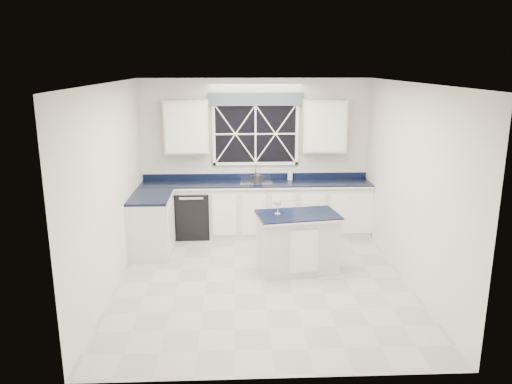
{
  "coord_description": "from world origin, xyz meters",
  "views": [
    {
      "loc": [
        -0.37,
        -6.44,
        2.95
      ],
      "look_at": [
        -0.07,
        0.4,
        1.17
      ],
      "focal_mm": 35.0,
      "sensor_mm": 36.0,
      "label": 1
    }
  ],
  "objects_px": {
    "dishwasher": "(193,213)",
    "soap_bottle": "(290,175)",
    "island": "(297,242)",
    "faucet": "(256,171)",
    "kettle": "(258,178)",
    "wine_glass": "(278,202)"
  },
  "relations": [
    {
      "from": "island",
      "to": "soap_bottle",
      "type": "bearing_deg",
      "value": 78.16
    },
    {
      "from": "faucet",
      "to": "soap_bottle",
      "type": "relative_size",
      "value": 1.74
    },
    {
      "from": "dishwasher",
      "to": "soap_bottle",
      "type": "xyz_separation_m",
      "value": [
        1.71,
        0.19,
        0.62
      ]
    },
    {
      "from": "faucet",
      "to": "soap_bottle",
      "type": "bearing_deg",
      "value": -0.09
    },
    {
      "from": "soap_bottle",
      "to": "kettle",
      "type": "bearing_deg",
      "value": -163.67
    },
    {
      "from": "dishwasher",
      "to": "soap_bottle",
      "type": "relative_size",
      "value": 4.72
    },
    {
      "from": "kettle",
      "to": "soap_bottle",
      "type": "height_order",
      "value": "kettle"
    },
    {
      "from": "island",
      "to": "kettle",
      "type": "height_order",
      "value": "kettle"
    },
    {
      "from": "kettle",
      "to": "wine_glass",
      "type": "distance_m",
      "value": 1.62
    },
    {
      "from": "dishwasher",
      "to": "island",
      "type": "distance_m",
      "value": 2.28
    },
    {
      "from": "island",
      "to": "dishwasher",
      "type": "bearing_deg",
      "value": 126.29
    },
    {
      "from": "kettle",
      "to": "wine_glass",
      "type": "relative_size",
      "value": 0.99
    },
    {
      "from": "faucet",
      "to": "wine_glass",
      "type": "relative_size",
      "value": 1.23
    },
    {
      "from": "faucet",
      "to": "soap_bottle",
      "type": "xyz_separation_m",
      "value": [
        0.61,
        -0.0,
        -0.07
      ]
    },
    {
      "from": "kettle",
      "to": "dishwasher",
      "type": "bearing_deg",
      "value": -160.51
    },
    {
      "from": "dishwasher",
      "to": "kettle",
      "type": "distance_m",
      "value": 1.28
    },
    {
      "from": "island",
      "to": "soap_bottle",
      "type": "height_order",
      "value": "soap_bottle"
    },
    {
      "from": "island",
      "to": "kettle",
      "type": "bearing_deg",
      "value": 98.07
    },
    {
      "from": "faucet",
      "to": "kettle",
      "type": "height_order",
      "value": "faucet"
    },
    {
      "from": "dishwasher",
      "to": "faucet",
      "type": "relative_size",
      "value": 2.72
    },
    {
      "from": "dishwasher",
      "to": "wine_glass",
      "type": "relative_size",
      "value": 3.34
    },
    {
      "from": "island",
      "to": "soap_bottle",
      "type": "xyz_separation_m",
      "value": [
        0.08,
        1.79,
        0.6
      ]
    }
  ]
}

